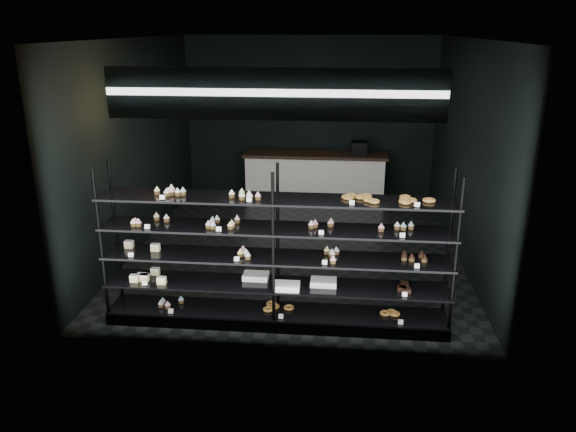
{
  "coord_description": "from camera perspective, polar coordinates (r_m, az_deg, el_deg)",
  "views": [
    {
      "loc": [
        0.67,
        -8.35,
        3.38
      ],
      "look_at": [
        0.04,
        -1.9,
        1.17
      ],
      "focal_mm": 35.0,
      "sensor_mm": 36.0,
      "label": 1
    }
  ],
  "objects": [
    {
      "name": "pendant_lamp",
      "position": [
        7.53,
        -14.48,
        11.19
      ],
      "size": [
        0.3,
        0.3,
        0.88
      ],
      "color": "black",
      "rests_on": "room"
    },
    {
      "name": "room",
      "position": [
        8.56,
        0.97,
        6.85
      ],
      "size": [
        5.01,
        6.01,
        3.2
      ],
      "color": "black",
      "rests_on": "ground"
    },
    {
      "name": "display_shelf",
      "position": [
        6.55,
        -1.43,
        -5.99
      ],
      "size": [
        4.0,
        0.5,
        1.91
      ],
      "color": "black",
      "rests_on": "room"
    },
    {
      "name": "signage",
      "position": [
        5.5,
        -1.49,
        12.28
      ],
      "size": [
        3.3,
        0.05,
        0.5
      ],
      "color": "#0D1C42",
      "rests_on": "room"
    },
    {
      "name": "service_counter",
      "position": [
        11.23,
        2.8,
        3.99
      ],
      "size": [
        2.82,
        0.65,
        1.23
      ],
      "color": "white",
      "rests_on": "room"
    }
  ]
}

